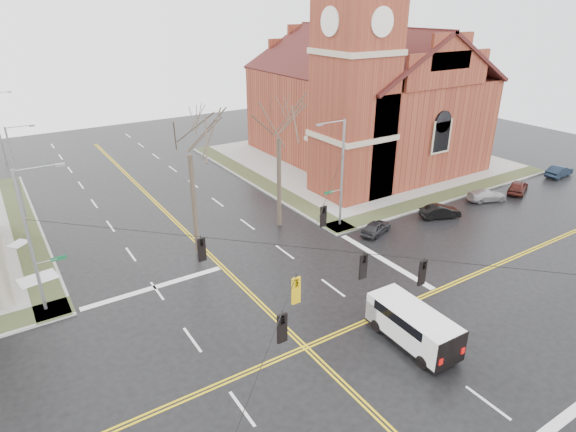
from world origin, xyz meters
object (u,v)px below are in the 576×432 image
signal_pole_nw (32,238)px  parked_car_a (376,227)px  church (362,90)px  parked_car_d (518,187)px  parked_car_e (559,171)px  parked_car_b (440,212)px  signal_pole_ne (340,171)px  parked_car_c (487,195)px  tree_nw_near (189,148)px  streetlight_north_a (17,169)px  tree_ne (279,132)px  cargo_van (410,322)px

signal_pole_nw → parked_car_a: (24.36, -2.82, -4.39)m
church → parked_car_d: 19.62m
church → parked_car_e: church is taller
parked_car_b → signal_pole_ne: bearing=89.0°
parked_car_c → parked_car_d: (4.46, -0.33, 0.09)m
signal_pole_nw → tree_nw_near: size_ratio=0.79×
church → tree_nw_near: church is taller
parked_car_a → parked_car_e: parked_car_e is taller
church → parked_car_d: (6.61, -16.75, -7.79)m
signal_pole_nw → parked_car_b: bearing=-6.3°
streetlight_north_a → parked_car_c: bearing=-27.6°
parked_car_a → parked_car_d: (18.34, -0.65, 0.08)m
parked_car_a → tree_ne: tree_ne is taller
streetlight_north_a → parked_car_e: 54.02m
cargo_van → tree_nw_near: tree_nw_near is taller
parked_car_b → church: bearing=4.9°
parked_car_d → parked_car_e: (8.22, 0.51, -0.02)m
parked_car_e → cargo_van: bearing=104.9°
streetlight_north_a → parked_car_c: size_ratio=2.08×
church → streetlight_north_a: church is taller
signal_pole_ne → tree_nw_near: 12.57m
cargo_van → parked_car_c: size_ratio=1.46×
cargo_van → parked_car_a: size_ratio=1.70×
streetlight_north_a → parked_car_b: size_ratio=2.25×
signal_pole_ne → streetlight_north_a: signal_pole_ne is taller
signal_pole_nw → parked_car_c: 38.61m
church → streetlight_north_a: (-35.42, 3.22, -3.97)m
church → parked_car_e: 23.34m
church → parked_car_e: size_ratio=7.28×
parked_car_d → tree_ne: size_ratio=0.34×
cargo_van → tree_nw_near: bearing=111.6°
parked_car_c → tree_nw_near: (-27.56, 4.99, 7.73)m
parked_car_b → tree_ne: size_ratio=0.32×
parked_car_d → tree_nw_near: size_ratio=0.33×
signal_pole_ne → parked_car_a: bearing=-58.7°
parked_car_c → tree_ne: size_ratio=0.34×
tree_nw_near → parked_car_e: bearing=-6.8°
signal_pole_nw → parked_car_e: 51.18m
parked_car_a → parked_car_b: size_ratio=0.93×
church → tree_ne: (-17.64, -10.58, -0.26)m
signal_pole_nw → tree_ne: (18.45, 2.70, 3.22)m
tree_nw_near → parked_car_d: bearing=-9.4°
streetlight_north_a → tree_nw_near: (10.00, -14.65, 3.82)m
parked_car_c → tree_nw_near: 29.05m
signal_pole_nw → parked_car_d: size_ratio=2.37×
cargo_van → parked_car_c: cargo_van is taller
church → parked_car_b: 19.11m
parked_car_c → church: bearing=26.2°
signal_pole_ne → streetlight_north_a: size_ratio=1.12×
signal_pole_ne → cargo_van: (-6.13, -14.11, -3.71)m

